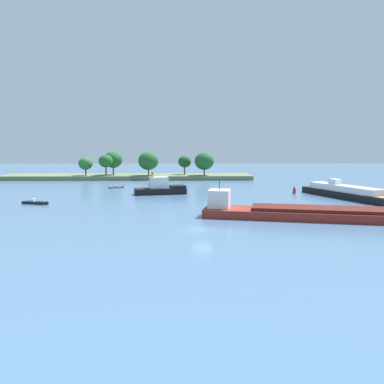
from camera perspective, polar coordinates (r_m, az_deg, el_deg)
ground_plane at (r=51.45m, az=1.50°, el=-5.51°), size 400.00×400.00×0.00m
treeline_island at (r=132.96m, az=-8.34°, el=3.02°), size 82.84×14.90×9.19m
cargo_barge at (r=61.95m, az=19.31°, el=-2.92°), size 39.48×14.88×5.88m
fishing_skiff at (r=79.90m, az=-21.77°, el=-1.43°), size 5.31×2.77×0.99m
tugboat at (r=89.81m, az=-4.48°, el=0.54°), size 12.13×6.43×5.14m
white_riverboat at (r=88.67m, az=21.19°, el=-0.02°), size 11.38×24.07×5.17m
small_motorboat at (r=104.69m, az=-10.91°, el=0.72°), size 4.03×3.43×0.97m
channel_buoy_red at (r=93.23m, az=14.59°, el=0.25°), size 0.70×0.70×1.90m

